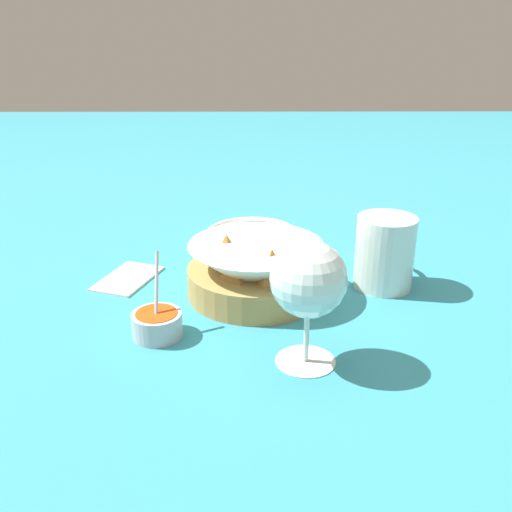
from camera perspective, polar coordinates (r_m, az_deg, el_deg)
ground_plane at (r=0.91m, az=0.35°, el=-3.76°), size 4.00×4.00×0.00m
food_basket at (r=0.89m, az=-0.06°, el=-1.65°), size 0.22×0.22×0.10m
sauce_cup at (r=0.80m, az=-9.86°, el=-6.62°), size 0.08×0.07×0.11m
wine_glass at (r=0.69m, az=5.26°, el=-2.67°), size 0.09×0.09×0.16m
beer_mug at (r=0.94m, az=12.69°, el=0.14°), size 0.14×0.09×0.12m
side_plate at (r=1.15m, az=-0.43°, el=2.19°), size 0.19×0.19×0.01m
napkin at (r=0.99m, az=-12.71°, el=-2.10°), size 0.14×0.11×0.01m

